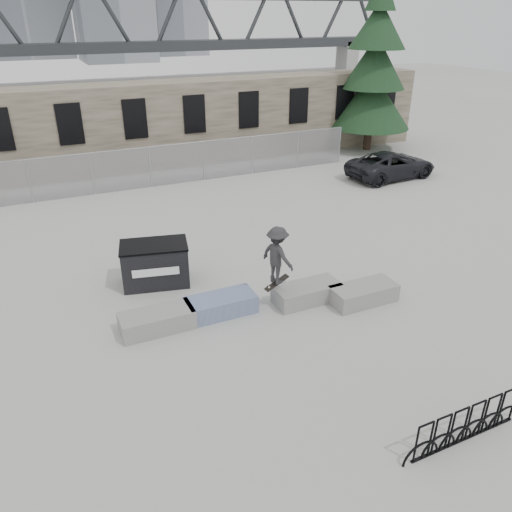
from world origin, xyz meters
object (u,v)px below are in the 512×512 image
(planter_center_left, at_px, (221,304))
(planter_center_right, at_px, (307,292))
(dumpster, at_px, (155,264))
(spruce_tree, at_px, (374,70))
(bike_rack, at_px, (467,424))
(planter_offset, at_px, (363,293))
(planter_far_left, at_px, (157,320))
(suv, at_px, (391,165))
(skateboarder, at_px, (277,255))

(planter_center_left, xyz_separation_m, planter_center_right, (2.60, -0.44, 0.00))
(dumpster, height_order, spruce_tree, spruce_tree)
(planter_center_right, height_order, bike_rack, bike_rack)
(planter_center_left, height_order, dumpster, dumpster)
(planter_offset, bearing_deg, planter_far_left, 169.25)
(planter_center_left, distance_m, planter_offset, 4.28)
(bike_rack, bearing_deg, dumpster, 113.87)
(planter_offset, xyz_separation_m, dumpster, (-5.35, 3.71, 0.40))
(planter_center_left, xyz_separation_m, planter_offset, (4.12, -1.17, 0.00))
(planter_center_left, relative_size, planter_center_right, 1.00)
(planter_center_left, xyz_separation_m, suv, (12.83, 8.61, 0.39))
(spruce_tree, xyz_separation_m, skateboarder, (-13.74, -14.55, -2.99))
(planter_far_left, distance_m, bike_rack, 7.98)
(planter_far_left, relative_size, planter_offset, 1.00)
(planter_center_left, xyz_separation_m, skateboarder, (1.59, -0.41, 1.43))
(planter_center_left, distance_m, spruce_tree, 21.32)
(planter_center_right, relative_size, skateboarder, 1.06)
(planter_center_right, height_order, skateboarder, skateboarder)
(planter_center_right, height_order, spruce_tree, spruce_tree)
(spruce_tree, bearing_deg, dumpster, -144.99)
(planter_center_right, distance_m, planter_offset, 1.69)
(planter_center_left, distance_m, suv, 15.46)
(dumpster, bearing_deg, suv, 36.00)
(spruce_tree, xyz_separation_m, suv, (-2.50, -5.52, -4.04))
(spruce_tree, relative_size, skateboarder, 6.10)
(dumpster, bearing_deg, planter_far_left, -91.36)
(planter_center_left, height_order, planter_offset, same)
(suv, distance_m, skateboarder, 14.45)
(planter_offset, bearing_deg, dumpster, 145.25)
(suv, bearing_deg, dumpster, 109.34)
(planter_center_left, relative_size, skateboarder, 1.06)
(dumpster, bearing_deg, planter_offset, -22.12)
(dumpster, height_order, skateboarder, skateboarder)
(planter_center_left, distance_m, planter_center_right, 2.64)
(planter_offset, xyz_separation_m, suv, (8.71, 9.78, 0.39))
(bike_rack, relative_size, suv, 0.64)
(planter_far_left, relative_size, spruce_tree, 0.17)
(suv, bearing_deg, spruce_tree, -28.39)
(dumpster, bearing_deg, planter_center_right, -25.24)
(planter_offset, bearing_deg, skateboarder, 163.33)
(bike_rack, xyz_separation_m, spruce_tree, (12.55, 20.66, 4.28))
(dumpster, bearing_deg, bike_rack, -53.50)
(planter_center_right, bearing_deg, spruce_tree, 48.86)
(planter_center_left, bearing_deg, spruce_tree, 42.68)
(planter_far_left, height_order, planter_center_left, same)
(planter_offset, bearing_deg, spruce_tree, 53.78)
(planter_center_left, height_order, skateboarder, skateboarder)
(bike_rack, bearing_deg, planter_offset, 75.98)
(planter_center_right, bearing_deg, planter_offset, -25.76)
(bike_rack, bearing_deg, skateboarder, 101.06)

